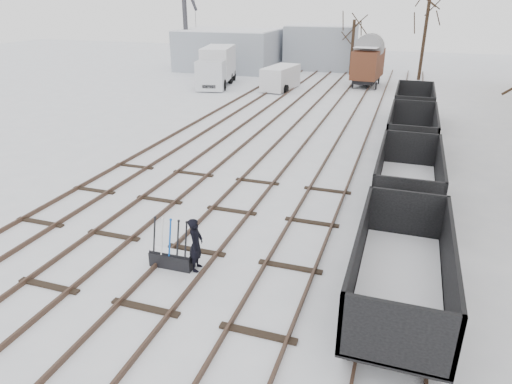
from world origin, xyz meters
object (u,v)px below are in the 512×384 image
Objects in this scene: box_van_wagon at (368,63)px; crane at (188,45)px; freight_wagon_a at (399,285)px; lorry at (217,66)px; ground_frame at (172,258)px; worker at (196,245)px; panel_van at (281,78)px.

crane reaches higher than box_van_wagon.
lorry is at bearing 120.85° from freight_wagon_a.
lorry is (-16.56, 27.73, 0.80)m from freight_wagon_a.
box_van_wagon is 0.63× the size of lorry.
worker is (0.75, 0.10, 0.52)m from ground_frame.
box_van_wagon is at bearing -21.73° from crane.
freight_wagon_a is 1.18× the size of box_van_wagon.
lorry is at bearing -157.98° from box_van_wagon.
crane is (-6.44, 7.48, 0.90)m from lorry.
crane is (-16.70, 35.01, 2.27)m from ground_frame.
panel_van is 14.56m from crane.
worker is 39.07m from crane.
worker is 0.30× the size of freight_wagon_a.
ground_frame is 38.86m from crane.
box_van_wagon is 7.85m from panel_van.
panel_van reaches higher than ground_frame.
lorry is at bearing 14.07° from worker.
worker is 5.55m from freight_wagon_a.
crane is at bearing 123.15° from freight_wagon_a.
lorry is 0.76× the size of crane.
lorry is at bearing -174.58° from panel_van.
lorry is (-11.02, 27.43, 0.85)m from worker.
panel_van is at bearing -42.83° from crane.
crane reaches higher than lorry.
lorry is at bearing 109.88° from ground_frame.
box_van_wagon is at bearing 5.54° from lorry.
box_van_wagon is at bearing 97.30° from freight_wagon_a.
freight_wagon_a is (5.55, -0.30, 0.05)m from worker.
freight_wagon_a is 0.74× the size of lorry.
ground_frame is 0.32× the size of box_van_wagon.
ground_frame is at bearing -81.22° from lorry.
ground_frame is 0.32× the size of panel_van.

